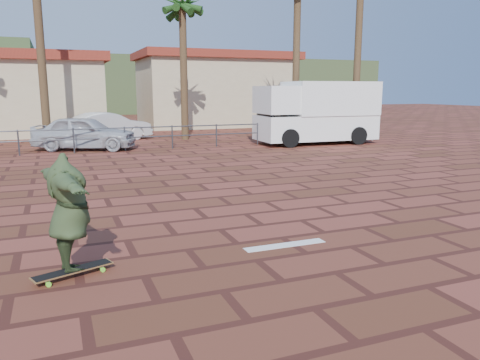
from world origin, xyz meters
name	(u,v)px	position (x,y,z in m)	size (l,w,h in m)	color
ground	(220,230)	(0.00, 0.00, 0.00)	(120.00, 120.00, 0.00)	brown
paint_stripe	(285,245)	(0.70, -1.20, 0.00)	(1.40, 0.22, 0.01)	white
guardrail	(125,134)	(0.00, 12.00, 0.68)	(24.06, 0.06, 1.00)	#47494F
palm_center	(182,9)	(3.50, 15.50, 6.36)	(2.40, 2.40, 7.75)	brown
building_east	(215,89)	(8.00, 24.00, 2.54)	(10.60, 6.60, 5.00)	beige
hill_front	(77,85)	(0.00, 50.00, 3.00)	(70.00, 18.00, 6.00)	#384C28
longboard	(73,271)	(-2.57, -1.32, 0.09)	(1.10, 0.60, 0.11)	olive
skateboarder	(69,212)	(-2.57, -1.32, 0.90)	(1.96, 0.53, 1.60)	#314223
campervan	(317,111)	(8.80, 11.50, 1.51)	(5.61, 2.59, 2.87)	white
car_silver	(85,133)	(-1.51, 13.00, 0.72)	(1.69, 4.21, 1.43)	silver
car_white	(108,126)	(-0.19, 16.50, 0.70)	(1.48, 4.24, 1.40)	silver
street_sign	(374,110)	(12.00, 11.45, 1.53)	(0.42, 0.21, 2.19)	gray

